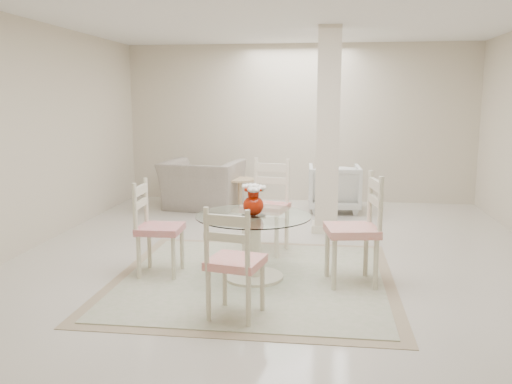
# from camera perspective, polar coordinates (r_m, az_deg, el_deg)

# --- Properties ---
(ground) EXTENTS (7.00, 7.00, 0.00)m
(ground) POSITION_cam_1_polar(r_m,az_deg,el_deg) (6.23, 2.67, -6.80)
(ground) COLOR beige
(ground) RESTS_ON ground
(room_shell) EXTENTS (6.02, 7.02, 2.71)m
(room_shell) POSITION_cam_1_polar(r_m,az_deg,el_deg) (5.97, 2.81, 10.54)
(room_shell) COLOR beige
(room_shell) RESTS_ON ground
(column) EXTENTS (0.30, 0.30, 2.70)m
(column) POSITION_cam_1_polar(r_m,az_deg,el_deg) (7.26, 7.59, 6.35)
(column) COLOR beige
(column) RESTS_ON ground
(area_rug) EXTENTS (2.77, 2.77, 0.02)m
(area_rug) POSITION_cam_1_polar(r_m,az_deg,el_deg) (5.47, -0.28, -9.09)
(area_rug) COLOR tan
(area_rug) RESTS_ON ground
(dining_table) EXTENTS (1.13, 1.13, 0.65)m
(dining_table) POSITION_cam_1_polar(r_m,az_deg,el_deg) (5.37, -0.28, -5.81)
(dining_table) COLOR #EEE3C3
(dining_table) RESTS_ON ground
(red_vase) EXTENTS (0.24, 0.22, 0.31)m
(red_vase) POSITION_cam_1_polar(r_m,az_deg,el_deg) (5.26, -0.27, -0.83)
(red_vase) COLOR #A01904
(red_vase) RESTS_ON dining_table
(dining_chair_east) EXTENTS (0.55, 0.55, 1.19)m
(dining_chair_east) POSITION_cam_1_polar(r_m,az_deg,el_deg) (5.26, 10.88, -3.01)
(dining_chair_east) COLOR beige
(dining_chair_east) RESTS_ON ground
(dining_chair_north) EXTENTS (0.57, 0.57, 1.19)m
(dining_chair_north) POSITION_cam_1_polar(r_m,az_deg,el_deg) (6.29, 1.26, -0.72)
(dining_chair_north) COLOR #F5E8CA
(dining_chair_north) RESTS_ON ground
(dining_chair_west) EXTENTS (0.44, 0.44, 1.07)m
(dining_chair_west) POSITION_cam_1_polar(r_m,az_deg,el_deg) (5.55, -10.76, -3.00)
(dining_chair_west) COLOR beige
(dining_chair_west) RESTS_ON ground
(dining_chair_south) EXTENTS (0.49, 0.49, 1.05)m
(dining_chair_south) POSITION_cam_1_polar(r_m,az_deg,el_deg) (4.35, -2.47, -6.61)
(dining_chair_south) COLOR beige
(dining_chair_south) RESTS_ON ground
(recliner_taupe) EXTENTS (1.33, 1.20, 0.78)m
(recliner_taupe) POSITION_cam_1_polar(r_m,az_deg,el_deg) (8.87, -5.67, 0.77)
(recliner_taupe) COLOR #9F9584
(recliner_taupe) RESTS_ON ground
(armchair_white) EXTENTS (0.84, 0.86, 0.75)m
(armchair_white) POSITION_cam_1_polar(r_m,az_deg,el_deg) (8.71, 8.23, 0.45)
(armchair_white) COLOR white
(armchair_white) RESTS_ON ground
(side_table) EXTENTS (0.50, 0.50, 0.52)m
(side_table) POSITION_cam_1_polar(r_m,az_deg,el_deg) (8.66, -1.70, -0.42)
(side_table) COLOR tan
(side_table) RESTS_ON ground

